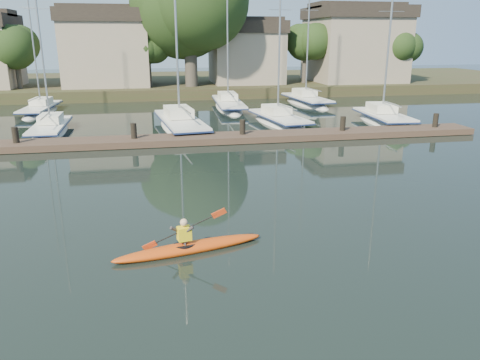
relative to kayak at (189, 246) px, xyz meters
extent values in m
plane|color=black|center=(1.18, -0.22, -0.17)|extent=(160.00, 160.00, 0.00)
ellipsoid|color=#B93F0E|center=(0.02, 0.01, -0.07)|extent=(4.29, 1.49, 0.32)
cylinder|color=black|center=(-0.11, -0.03, 0.03)|extent=(0.76, 0.76, 0.09)
imported|color=#302A2D|center=(-0.11, -0.03, 0.37)|extent=(0.29, 0.38, 0.93)
cube|color=yellow|center=(-0.11, -0.03, 0.38)|extent=(0.41, 0.34, 0.38)
sphere|color=tan|center=(-0.11, -0.03, 0.71)|extent=(0.21, 0.21, 0.21)
cube|color=#4F3A2D|center=(1.18, 13.78, 0.03)|extent=(34.00, 2.00, 0.35)
cylinder|color=black|center=(-7.82, 13.78, 0.13)|extent=(0.32, 0.32, 1.80)
cylinder|color=black|center=(-1.82, 13.78, 0.13)|extent=(0.32, 0.32, 1.80)
cylinder|color=black|center=(4.18, 13.78, 0.13)|extent=(0.32, 0.32, 1.80)
cylinder|color=black|center=(10.18, 13.78, 0.13)|extent=(0.32, 0.32, 1.80)
cylinder|color=black|center=(16.18, 13.78, 0.13)|extent=(0.32, 0.32, 1.80)
ellipsoid|color=silver|center=(-6.98, 18.20, -0.48)|extent=(2.03, 7.65, 1.70)
cube|color=silver|center=(-6.98, 18.20, 0.33)|extent=(1.91, 6.28, 0.13)
cube|color=navy|center=(-6.98, 18.20, 0.26)|extent=(1.99, 6.43, 0.07)
cube|color=silver|center=(-6.99, 18.66, 0.66)|extent=(1.29, 2.16, 0.49)
cylinder|color=#9EA0A5|center=(-6.98, 18.43, 5.74)|extent=(0.11, 0.11, 10.75)
cylinder|color=#9EA0A5|center=(-6.96, 17.06, 1.04)|extent=(0.13, 2.89, 0.07)
cylinder|color=#9EA0A5|center=(-6.98, 18.43, 7.03)|extent=(1.43, 0.05, 0.03)
ellipsoid|color=silver|center=(0.96, 18.03, -0.55)|extent=(3.44, 10.07, 2.08)
cube|color=silver|center=(0.96, 18.03, 0.44)|extent=(3.12, 8.29, 0.15)
cube|color=navy|center=(0.96, 18.03, 0.35)|extent=(3.23, 8.50, 0.09)
cube|color=silver|center=(0.89, 18.62, 0.84)|extent=(1.85, 2.92, 0.60)
cylinder|color=#9EA0A5|center=(0.93, 18.32, 7.62)|extent=(0.13, 0.13, 14.25)
cylinder|color=#9EA0A5|center=(1.14, 16.56, 1.31)|extent=(0.53, 3.73, 0.09)
ellipsoid|color=silver|center=(7.64, 18.59, -0.51)|extent=(3.19, 8.09, 1.87)
cube|color=silver|center=(7.64, 18.59, 0.38)|extent=(2.89, 6.67, 0.14)
cube|color=navy|center=(7.64, 18.59, 0.30)|extent=(2.99, 6.84, 0.08)
cube|color=silver|center=(7.57, 19.06, 0.74)|extent=(1.68, 2.38, 0.54)
cylinder|color=#9EA0A5|center=(7.60, 18.82, 5.84)|extent=(0.12, 0.12, 10.82)
cylinder|color=#9EA0A5|center=(7.81, 17.42, 1.16)|extent=(0.52, 2.97, 0.08)
cylinder|color=#9EA0A5|center=(7.60, 18.82, 7.14)|extent=(1.56, 0.26, 0.03)
ellipsoid|color=silver|center=(14.78, 17.67, -0.54)|extent=(2.71, 7.57, 2.02)
cube|color=silver|center=(14.78, 17.67, 0.42)|extent=(2.52, 6.23, 0.15)
cube|color=navy|center=(14.78, 17.67, 0.33)|extent=(2.61, 6.38, 0.09)
cube|color=silver|center=(14.81, 18.12, 0.81)|extent=(1.62, 2.18, 0.58)
cylinder|color=#9EA0A5|center=(14.79, 17.90, 5.79)|extent=(0.13, 0.13, 10.63)
cylinder|color=#9EA0A5|center=(14.71, 16.56, 1.27)|extent=(0.27, 2.83, 0.09)
cylinder|color=#9EA0A5|center=(14.79, 17.90, 7.06)|extent=(1.70, 0.14, 0.03)
ellipsoid|color=silver|center=(-9.30, 26.77, -0.48)|extent=(2.40, 8.14, 1.70)
cube|color=silver|center=(-9.30, 26.77, 0.33)|extent=(2.22, 6.69, 0.13)
cube|color=navy|center=(-9.30, 26.77, 0.25)|extent=(2.30, 6.86, 0.07)
cube|color=silver|center=(-9.27, 27.25, 0.66)|extent=(1.40, 2.33, 0.49)
cylinder|color=#9EA0A5|center=(-9.29, 27.01, 6.17)|extent=(0.11, 0.11, 11.61)
cylinder|color=#9EA0A5|center=(-9.38, 25.56, 1.04)|extent=(0.27, 3.05, 0.07)
cylinder|color=#9EA0A5|center=(-9.29, 27.01, 7.57)|extent=(1.43, 0.12, 0.03)
ellipsoid|color=silver|center=(5.47, 26.52, -0.52)|extent=(2.54, 10.07, 1.90)
cube|color=silver|center=(5.47, 26.52, 0.38)|extent=(2.36, 8.27, 0.14)
cube|color=navy|center=(5.47, 26.52, 0.30)|extent=(2.45, 8.47, 0.08)
cube|color=silver|center=(5.50, 27.12, 0.75)|extent=(1.52, 2.85, 0.55)
cylinder|color=#9EA0A5|center=(5.49, 26.82, 7.42)|extent=(0.12, 0.12, 13.98)
cylinder|color=#9EA0A5|center=(5.41, 25.02, 1.18)|extent=(0.25, 3.79, 0.08)
ellipsoid|color=silver|center=(12.56, 27.51, -0.53)|extent=(2.94, 8.54, 1.99)
cube|color=silver|center=(12.56, 27.51, 0.41)|extent=(2.70, 7.03, 0.15)
cube|color=navy|center=(12.56, 27.51, 0.33)|extent=(2.80, 7.21, 0.08)
cube|color=silver|center=(12.52, 28.01, 0.80)|extent=(1.67, 2.47, 0.58)
cylinder|color=#9EA0A5|center=(12.54, 27.76, 6.22)|extent=(0.13, 0.13, 11.52)
cylinder|color=#9EA0A5|center=(12.68, 26.25, 1.25)|extent=(0.37, 3.18, 0.08)
cylinder|color=#9EA0A5|center=(12.54, 27.76, 7.61)|extent=(1.67, 0.18, 0.03)
cube|color=#2D371B|center=(1.18, 43.78, 0.33)|extent=(90.00, 24.00, 1.00)
cube|color=gray|center=(-4.82, 37.78, 3.83)|extent=(8.00, 8.00, 6.00)
cube|color=#2D2720|center=(-4.82, 37.78, 7.43)|extent=(8.40, 8.40, 1.20)
cube|color=gray|center=(9.18, 37.78, 3.33)|extent=(7.00, 7.00, 5.00)
cube|color=#2D2720|center=(9.18, 37.78, 6.43)|extent=(7.35, 7.35, 1.20)
cube|color=gray|center=(21.18, 37.78, 4.08)|extent=(9.00, 9.00, 6.50)
cube|color=#2D2720|center=(21.18, 37.78, 7.93)|extent=(9.45, 9.45, 1.20)
cylinder|color=#443E36|center=(3.18, 34.78, 3.33)|extent=(1.20, 1.20, 5.00)
sphere|color=black|center=(3.18, 34.78, 8.33)|extent=(8.50, 8.50, 8.50)
cylinder|color=#443E36|center=(-12.82, 35.78, 2.33)|extent=(0.48, 0.48, 3.00)
sphere|color=black|center=(-12.82, 35.78, 4.83)|extent=(3.40, 3.40, 3.40)
cylinder|color=#443E36|center=(-0.82, 35.28, 2.23)|extent=(0.38, 0.38, 2.80)
sphere|color=black|center=(-0.82, 35.28, 4.43)|extent=(2.72, 2.72, 2.72)
cylinder|color=#443E36|center=(15.18, 36.28, 2.43)|extent=(0.50, 0.50, 3.20)
sphere|color=black|center=(15.18, 36.28, 5.08)|extent=(3.57, 3.57, 3.57)
cylinder|color=#443E36|center=(25.18, 34.78, 2.13)|extent=(0.41, 0.41, 2.60)
sphere|color=black|center=(25.18, 34.78, 4.28)|extent=(2.89, 2.89, 2.89)
camera|label=1|loc=(-0.80, -11.79, 5.49)|focal=35.00mm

